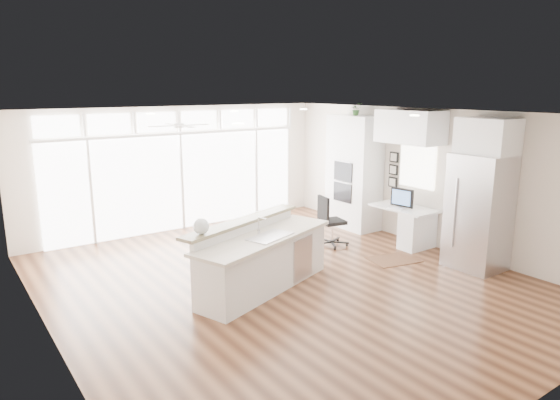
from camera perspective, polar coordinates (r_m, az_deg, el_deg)
floor at (r=8.21m, az=0.72°, el=-9.44°), size 7.00×8.00×0.02m
ceiling at (r=7.61m, az=0.78°, el=9.81°), size 7.00×8.00×0.02m
wall_back at (r=11.22m, az=-11.41°, el=3.58°), size 7.00×0.04×2.70m
wall_front at (r=5.27m, az=27.64°, el=-8.09°), size 7.00×0.04×2.70m
wall_left at (r=6.46m, az=-25.29°, el=-4.16°), size 0.04×8.00×2.70m
wall_right at (r=10.22m, az=16.81°, el=2.40°), size 0.04×8.00×2.70m
glass_wall at (r=11.22m, az=-11.22°, el=2.03°), size 5.80×0.06×2.08m
transom_row at (r=11.05m, az=-11.52°, el=8.82°), size 5.90×0.06×0.40m
desk_window at (r=10.34m, az=15.44°, el=3.73°), size 0.04×0.85×0.85m
ceiling_fan at (r=9.81m, az=-11.48°, el=8.93°), size 1.16×1.16×0.32m
recessed_lights at (r=7.78m, az=-0.11°, el=9.72°), size 3.40×3.00×0.02m
oven_cabinet at (r=11.18m, az=8.46°, el=3.14°), size 0.64×1.20×2.50m
desk_nook at (r=10.34m, az=13.89°, el=-2.83°), size 0.72×1.30×0.76m
upper_cabinets at (r=10.03m, az=14.65°, el=8.11°), size 0.64×1.30×0.64m
refrigerator at (r=9.22m, az=21.77°, el=-1.28°), size 0.76×0.90×2.00m
fridge_cabinet at (r=9.07m, az=22.65°, el=6.77°), size 0.64×0.90×0.60m
framed_photos at (r=10.76m, az=12.85°, el=3.40°), size 0.06×0.22×0.80m
kitchen_island at (r=7.78m, az=-1.79°, el=-6.49°), size 2.83×1.81×1.05m
rug at (r=9.44m, az=12.86°, el=-6.66°), size 0.98×0.80×0.01m
office_chair at (r=9.93m, az=6.00°, el=-2.41°), size 0.61×0.58×1.01m
fishbowl at (r=7.16m, az=-9.00°, el=-2.97°), size 0.30×0.30×0.23m
monitor at (r=10.14m, az=13.77°, el=0.29°), size 0.15×0.50×0.41m
keyboard at (r=10.06m, az=13.08°, el=-0.94°), size 0.17×0.33×0.02m
potted_plant at (r=11.04m, az=8.69°, el=10.09°), size 0.25×0.27×0.21m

